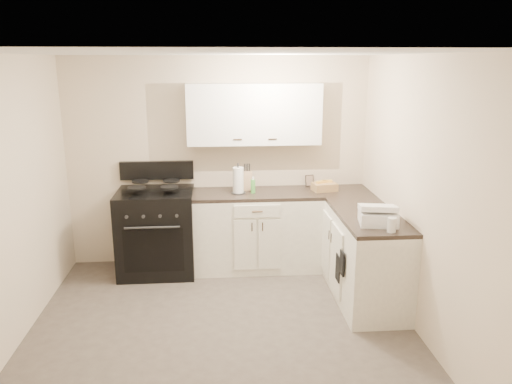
{
  "coord_description": "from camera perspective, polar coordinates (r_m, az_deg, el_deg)",
  "views": [
    {
      "loc": [
        -0.02,
        -4.15,
        2.44
      ],
      "look_at": [
        0.38,
        0.85,
        1.12
      ],
      "focal_mm": 35.0,
      "sensor_mm": 36.0,
      "label": 1
    }
  ],
  "objects": [
    {
      "name": "wicker_basket",
      "position": [
        5.98,
        7.83,
        0.59
      ],
      "size": [
        0.31,
        0.23,
        0.09
      ],
      "primitive_type": "cube",
      "rotation": [
        0.0,
        0.0,
        0.19
      ],
      "color": "#A7834F",
      "rests_on": "countertop_right"
    },
    {
      "name": "wall_front",
      "position": [
        2.64,
        -3.76,
        -12.11
      ],
      "size": [
        3.6,
        0.0,
        3.6
      ],
      "primitive_type": "plane",
      "rotation": [
        -1.57,
        0.0,
        0.0
      ],
      "color": "beige",
      "rests_on": "ground"
    },
    {
      "name": "base_cabinets_back",
      "position": [
        6.01,
        -0.11,
        -4.55
      ],
      "size": [
        1.55,
        0.6,
        0.9
      ],
      "primitive_type": "cube",
      "color": "silver",
      "rests_on": "floor"
    },
    {
      "name": "stove",
      "position": [
        6.01,
        -11.23,
        -4.75
      ],
      "size": [
        0.87,
        0.75,
        1.06
      ],
      "primitive_type": "cube",
      "color": "black",
      "rests_on": "floor"
    },
    {
      "name": "countertop_back",
      "position": [
        5.87,
        -0.11,
        -0.22
      ],
      "size": [
        1.55,
        0.6,
        0.04
      ],
      "primitive_type": "cube",
      "color": "black",
      "rests_on": "base_cabinets_back"
    },
    {
      "name": "knife_block",
      "position": [
        5.95,
        -1.03,
        1.32
      ],
      "size": [
        0.12,
        0.11,
        0.23
      ],
      "primitive_type": "cube",
      "rotation": [
        0.0,
        0.0,
        0.19
      ],
      "color": "tan",
      "rests_on": "countertop_back"
    },
    {
      "name": "countertop_right",
      "position": [
        5.44,
        11.79,
        -1.74
      ],
      "size": [
        0.6,
        1.9,
        0.04
      ],
      "primitive_type": "cube",
      "color": "black",
      "rests_on": "base_cabinets_right"
    },
    {
      "name": "ceiling",
      "position": [
        4.15,
        -4.51,
        15.57
      ],
      "size": [
        3.6,
        3.6,
        0.0
      ],
      "primitive_type": "plane",
      "color": "white",
      "rests_on": "wall_back"
    },
    {
      "name": "glass_jar",
      "position": [
        4.66,
        15.26,
        -3.65
      ],
      "size": [
        0.1,
        0.1,
        0.13
      ],
      "primitive_type": "cylinder",
      "rotation": [
        0.0,
        0.0,
        0.3
      ],
      "color": "silver",
      "rests_on": "countertop_right"
    },
    {
      "name": "soap_bottle",
      "position": [
        5.82,
        -0.34,
        0.66
      ],
      "size": [
        0.06,
        0.06,
        0.16
      ],
      "primitive_type": "cylinder",
      "rotation": [
        0.0,
        0.0,
        -0.2
      ],
      "color": "#53B646",
      "rests_on": "countertop_back"
    },
    {
      "name": "base_cabinets_right",
      "position": [
        5.59,
        11.54,
        -6.36
      ],
      "size": [
        0.6,
        1.9,
        0.9
      ],
      "primitive_type": "cube",
      "color": "silver",
      "rests_on": "floor"
    },
    {
      "name": "countertop_grill",
      "position": [
        4.87,
        13.75,
        -2.83
      ],
      "size": [
        0.39,
        0.37,
        0.13
      ],
      "primitive_type": "cube",
      "rotation": [
        0.0,
        0.0,
        -0.17
      ],
      "color": "white",
      "rests_on": "countertop_right"
    },
    {
      "name": "oven_mitt_far",
      "position": [
        5.13,
        9.39,
        -8.58
      ],
      "size": [
        0.02,
        0.16,
        0.27
      ],
      "primitive_type": "cube",
      "color": "black",
      "rests_on": "base_cabinets_right"
    },
    {
      "name": "oven_mitt_near",
      "position": [
        4.97,
        9.81,
        -7.99
      ],
      "size": [
        0.02,
        0.14,
        0.24
      ],
      "primitive_type": "cube",
      "color": "black",
      "rests_on": "base_cabinets_right"
    },
    {
      "name": "wall_right",
      "position": [
        4.69,
        18.41,
        -0.7
      ],
      "size": [
        0.0,
        3.6,
        3.6
      ],
      "primitive_type": "plane",
      "rotation": [
        1.57,
        0.0,
        -1.57
      ],
      "color": "beige",
      "rests_on": "ground"
    },
    {
      "name": "picture_frame",
      "position": [
        6.19,
        6.13,
        1.32
      ],
      "size": [
        0.11,
        0.07,
        0.14
      ],
      "primitive_type": "cube",
      "rotation": [
        -0.14,
        0.0,
        0.33
      ],
      "color": "black",
      "rests_on": "countertop_back"
    },
    {
      "name": "paper_towel",
      "position": [
        5.8,
        -2.05,
        1.34
      ],
      "size": [
        0.13,
        0.13,
        0.31
      ],
      "primitive_type": "cylinder",
      "rotation": [
        0.0,
        0.0,
        0.04
      ],
      "color": "white",
      "rests_on": "countertop_back"
    },
    {
      "name": "floor",
      "position": [
        4.82,
        -3.89,
        -15.69
      ],
      "size": [
        3.6,
        3.6,
        0.0
      ],
      "primitive_type": "plane",
      "color": "#473F38",
      "rests_on": "ground"
    },
    {
      "name": "upper_cabinets",
      "position": [
        5.85,
        -0.23,
        8.9
      ],
      "size": [
        1.55,
        0.3,
        0.7
      ],
      "primitive_type": "cube",
      "color": "white",
      "rests_on": "wall_back"
    },
    {
      "name": "wall_left",
      "position": [
        4.67,
        -26.84,
        -1.61
      ],
      "size": [
        0.0,
        3.6,
        3.6
      ],
      "primitive_type": "plane",
      "rotation": [
        1.57,
        0.0,
        1.57
      ],
      "color": "beige",
      "rests_on": "ground"
    },
    {
      "name": "wall_back",
      "position": [
        6.07,
        -4.35,
        3.44
      ],
      "size": [
        3.6,
        0.0,
        3.6
      ],
      "primitive_type": "plane",
      "rotation": [
        1.57,
        0.0,
        0.0
      ],
      "color": "beige",
      "rests_on": "ground"
    }
  ]
}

